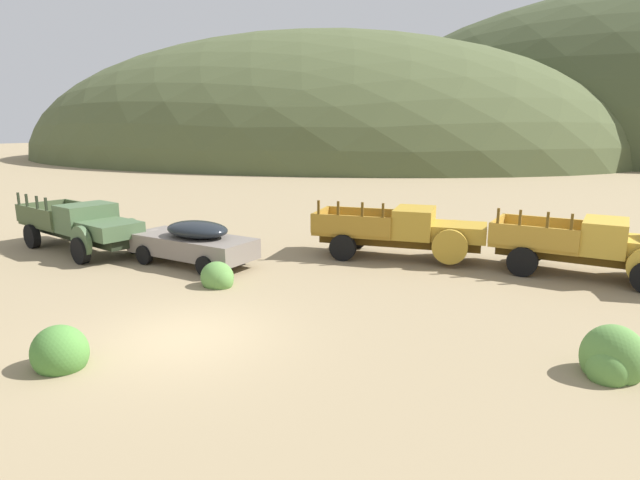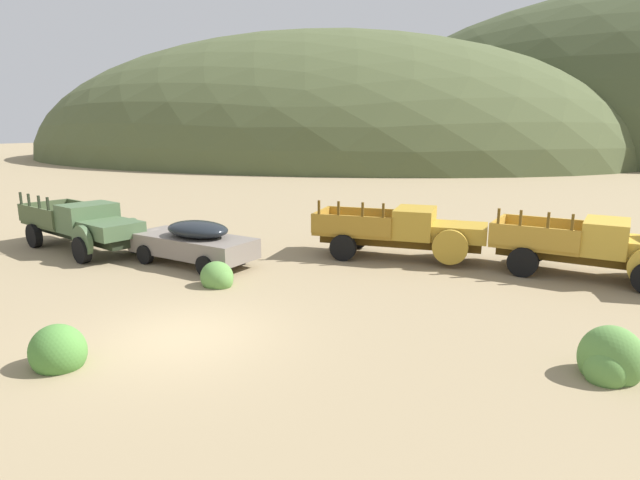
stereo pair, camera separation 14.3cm
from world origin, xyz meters
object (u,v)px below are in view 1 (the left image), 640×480
object	(u,v)px
car_primer_gray	(189,241)
truck_weathered_green	(86,227)
truck_mustard	(410,231)
truck_faded_yellow	(600,247)

from	to	relation	value
car_primer_gray	truck_weathered_green	bearing A→B (deg)	9.80
truck_mustard	truck_weathered_green	bearing A→B (deg)	-166.79
truck_mustard	truck_faded_yellow	distance (m)	6.16
car_primer_gray	truck_faded_yellow	world-z (taller)	truck_faded_yellow
truck_weathered_green	truck_mustard	size ratio (longest dim) A/B	1.07
truck_weathered_green	truck_mustard	distance (m)	12.35
car_primer_gray	truck_mustard	size ratio (longest dim) A/B	0.82
truck_faded_yellow	truck_mustard	bearing A→B (deg)	-172.76
car_primer_gray	truck_faded_yellow	xyz separation A→B (m)	(13.12, 3.83, 0.18)
truck_weathered_green	car_primer_gray	world-z (taller)	truck_weathered_green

